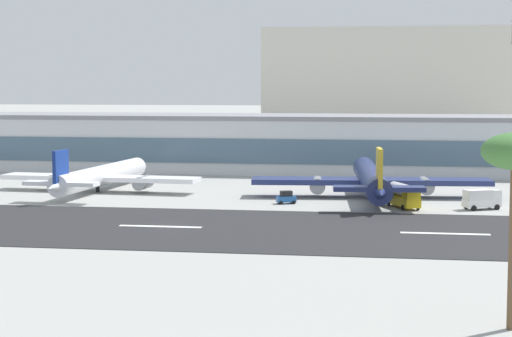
{
  "coord_description": "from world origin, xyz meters",
  "views": [
    {
      "loc": [
        32.25,
        -124.69,
        20.4
      ],
      "look_at": [
        6.92,
        37.69,
        4.9
      ],
      "focal_mm": 63.74,
      "sensor_mm": 36.0,
      "label": 1
    }
  ],
  "objects_px": {
    "service_baggage_tug_1": "(286,198)",
    "service_fuel_truck_2": "(403,196)",
    "airliner_gold_tail_gate_2": "(371,180)",
    "airliner_navy_tail_gate_1": "(98,177)",
    "terminal_building": "(257,143)",
    "distant_hotel_block": "(390,83)",
    "service_box_truck_0": "(482,199)"
  },
  "relations": [
    {
      "from": "airliner_gold_tail_gate_2",
      "to": "service_fuel_truck_2",
      "type": "xyz_separation_m",
      "value": [
        5.55,
        -12.08,
        -1.21
      ]
    },
    {
      "from": "airliner_navy_tail_gate_1",
      "to": "service_box_truck_0",
      "type": "distance_m",
      "value": 70.29
    },
    {
      "from": "distant_hotel_block",
      "to": "service_box_truck_0",
      "type": "height_order",
      "value": "distant_hotel_block"
    },
    {
      "from": "airliner_navy_tail_gate_1",
      "to": "airliner_gold_tail_gate_2",
      "type": "height_order",
      "value": "airliner_gold_tail_gate_2"
    },
    {
      "from": "airliner_gold_tail_gate_2",
      "to": "airliner_navy_tail_gate_1",
      "type": "bearing_deg",
      "value": 83.42
    },
    {
      "from": "terminal_building",
      "to": "service_box_truck_0",
      "type": "relative_size",
      "value": 30.09
    },
    {
      "from": "airliner_navy_tail_gate_1",
      "to": "service_fuel_truck_2",
      "type": "distance_m",
      "value": 57.98
    },
    {
      "from": "terminal_building",
      "to": "service_fuel_truck_2",
      "type": "distance_m",
      "value": 67.31
    },
    {
      "from": "airliner_navy_tail_gate_1",
      "to": "airliner_gold_tail_gate_2",
      "type": "bearing_deg",
      "value": -86.73
    },
    {
      "from": "distant_hotel_block",
      "to": "airliner_navy_tail_gate_1",
      "type": "xyz_separation_m",
      "value": [
        -52.24,
        -180.14,
        -17.36
      ]
    },
    {
      "from": "distant_hotel_block",
      "to": "service_baggage_tug_1",
      "type": "bearing_deg",
      "value": -94.59
    },
    {
      "from": "service_baggage_tug_1",
      "to": "service_fuel_truck_2",
      "type": "distance_m",
      "value": 19.71
    },
    {
      "from": "service_box_truck_0",
      "to": "service_baggage_tug_1",
      "type": "distance_m",
      "value": 32.22
    },
    {
      "from": "terminal_building",
      "to": "service_baggage_tug_1",
      "type": "height_order",
      "value": "terminal_building"
    },
    {
      "from": "distant_hotel_block",
      "to": "airliner_gold_tail_gate_2",
      "type": "bearing_deg",
      "value": -90.41
    },
    {
      "from": "airliner_navy_tail_gate_1",
      "to": "service_box_truck_0",
      "type": "height_order",
      "value": "airliner_navy_tail_gate_1"
    },
    {
      "from": "distant_hotel_block",
      "to": "service_box_truck_0",
      "type": "distance_m",
      "value": 194.82
    },
    {
      "from": "airliner_gold_tail_gate_2",
      "to": "service_baggage_tug_1",
      "type": "height_order",
      "value": "airliner_gold_tail_gate_2"
    },
    {
      "from": "service_box_truck_0",
      "to": "distant_hotel_block",
      "type": "bearing_deg",
      "value": 69.79
    },
    {
      "from": "terminal_building",
      "to": "service_baggage_tug_1",
      "type": "distance_m",
      "value": 58.22
    },
    {
      "from": "airliner_navy_tail_gate_1",
      "to": "service_baggage_tug_1",
      "type": "height_order",
      "value": "airliner_navy_tail_gate_1"
    },
    {
      "from": "distant_hotel_block",
      "to": "airliner_navy_tail_gate_1",
      "type": "bearing_deg",
      "value": -106.17
    },
    {
      "from": "airliner_navy_tail_gate_1",
      "to": "service_baggage_tug_1",
      "type": "relative_size",
      "value": 12.14
    },
    {
      "from": "distant_hotel_block",
      "to": "service_baggage_tug_1",
      "type": "relative_size",
      "value": 25.81
    },
    {
      "from": "distant_hotel_block",
      "to": "airliner_gold_tail_gate_2",
      "type": "distance_m",
      "value": 181.86
    },
    {
      "from": "service_baggage_tug_1",
      "to": "service_fuel_truck_2",
      "type": "relative_size",
      "value": 0.4
    },
    {
      "from": "service_box_truck_0",
      "to": "service_fuel_truck_2",
      "type": "relative_size",
      "value": 0.73
    },
    {
      "from": "terminal_building",
      "to": "service_fuel_truck_2",
      "type": "height_order",
      "value": "terminal_building"
    },
    {
      "from": "terminal_building",
      "to": "distant_hotel_block",
      "type": "distance_m",
      "value": 138.59
    },
    {
      "from": "terminal_building",
      "to": "airliner_gold_tail_gate_2",
      "type": "bearing_deg",
      "value": -59.03
    },
    {
      "from": "terminal_building",
      "to": "service_baggage_tug_1",
      "type": "relative_size",
      "value": 54.4
    },
    {
      "from": "service_fuel_truck_2",
      "to": "distant_hotel_block",
      "type": "bearing_deg",
      "value": 157.83
    }
  ]
}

